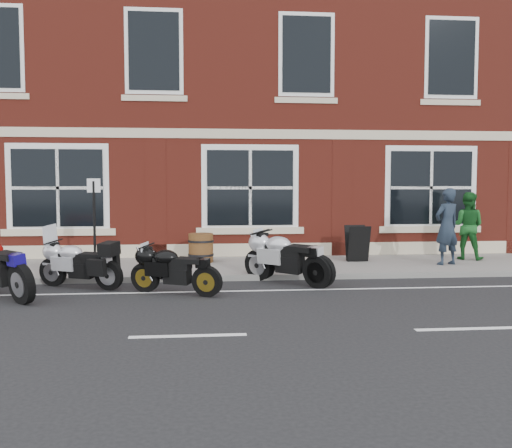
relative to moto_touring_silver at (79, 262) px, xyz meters
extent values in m
plane|color=black|center=(2.25, -0.88, -0.51)|extent=(80.00, 80.00, 0.00)
cube|color=slate|center=(2.25, 2.12, -0.45)|extent=(30.00, 3.00, 0.12)
cube|color=slate|center=(2.25, 0.54, -0.45)|extent=(30.00, 0.16, 0.12)
cube|color=maroon|center=(2.25, 9.62, 5.49)|extent=(24.00, 12.00, 12.00)
cylinder|color=black|center=(-0.55, 0.25, -0.22)|extent=(0.58, 0.35, 0.58)
cylinder|color=black|center=(0.65, -0.30, -0.22)|extent=(0.58, 0.35, 0.58)
cube|color=black|center=(0.01, -0.01, 0.09)|extent=(0.75, 0.51, 0.20)
ellipsoid|color=silver|center=(-0.11, 0.05, 0.20)|extent=(0.60, 0.51, 0.29)
cube|color=black|center=(0.34, -0.16, 0.16)|extent=(0.56, 0.43, 0.09)
cube|color=silver|center=(-0.53, 0.25, 0.54)|extent=(0.19, 0.36, 0.41)
cylinder|color=black|center=(-0.62, -1.50, -0.16)|extent=(0.60, 0.61, 0.71)
cube|color=black|center=(-1.21, -0.88, 0.22)|extent=(0.81, 0.82, 0.24)
cube|color=black|center=(-0.90, -1.20, 0.31)|extent=(0.63, 0.64, 0.11)
cylinder|color=black|center=(1.38, -0.59, -0.22)|extent=(0.57, 0.36, 0.58)
cylinder|color=black|center=(2.56, -1.17, -0.22)|extent=(0.57, 0.36, 0.58)
cube|color=black|center=(1.93, -0.86, 0.08)|extent=(0.74, 0.51, 0.20)
ellipsoid|color=black|center=(1.81, -0.80, 0.19)|extent=(0.60, 0.51, 0.29)
cube|color=black|center=(2.25, -1.02, 0.16)|extent=(0.55, 0.43, 0.09)
cylinder|color=black|center=(3.69, 0.55, -0.17)|extent=(0.58, 0.56, 0.67)
cylinder|color=black|center=(4.80, -0.50, -0.17)|extent=(0.58, 0.56, 0.67)
cube|color=black|center=(4.21, 0.06, 0.18)|extent=(0.78, 0.76, 0.23)
ellipsoid|color=#BCBCC2|center=(4.09, 0.17, 0.31)|extent=(0.69, 0.68, 0.34)
cube|color=black|center=(4.51, -0.23, 0.27)|extent=(0.61, 0.60, 0.11)
cylinder|color=black|center=(3.76, 0.62, -0.18)|extent=(0.54, 0.59, 0.67)
cylinder|color=black|center=(4.76, -0.52, -0.18)|extent=(0.54, 0.59, 0.67)
cube|color=black|center=(4.23, 0.09, 0.18)|extent=(0.74, 0.79, 0.23)
ellipsoid|color=black|center=(4.12, 0.21, 0.30)|extent=(0.67, 0.69, 0.33)
cube|color=black|center=(4.50, -0.23, 0.26)|extent=(0.58, 0.61, 0.10)
imported|color=#1C2633|center=(8.35, 1.64, 0.54)|extent=(0.78, 0.64, 1.85)
imported|color=#17521E|center=(9.30, 2.53, 0.48)|extent=(1.07, 1.02, 1.74)
cylinder|color=#562B17|center=(2.43, 2.67, -0.03)|extent=(0.61, 0.61, 0.72)
cylinder|color=black|center=(2.43, 2.67, -0.20)|extent=(0.64, 0.64, 0.05)
cylinder|color=black|center=(2.43, 2.67, 0.14)|extent=(0.64, 0.64, 0.05)
cylinder|color=black|center=(0.20, 0.67, 0.61)|extent=(0.05, 0.05, 2.01)
cube|color=silver|center=(0.20, 0.67, 1.53)|extent=(0.29, 0.09, 0.29)
camera|label=1|loc=(2.44, -11.56, 1.55)|focal=40.00mm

